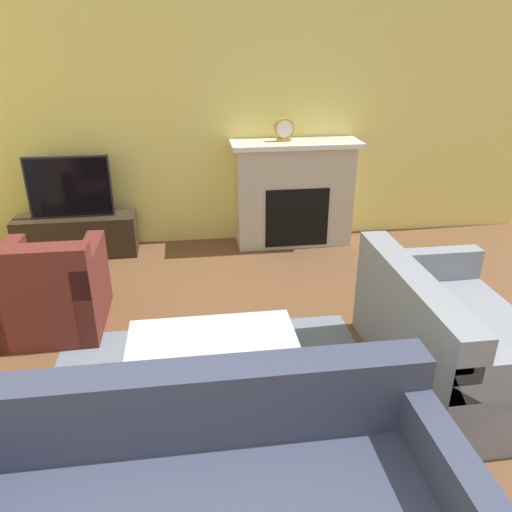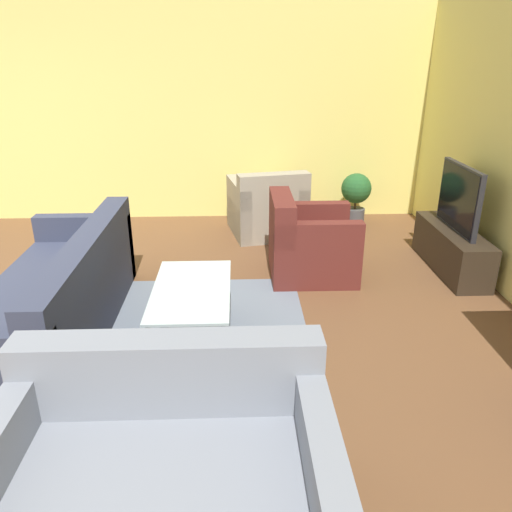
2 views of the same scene
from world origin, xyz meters
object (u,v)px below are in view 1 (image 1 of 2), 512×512
object	(u,v)px
armchair_accent	(51,294)
mantel_clock	(284,129)
tv	(69,187)
couch_loveseat	(452,341)
coffee_table	(213,345)
couch_sectional	(195,509)

from	to	relation	value
armchair_accent	mantel_clock	size ratio (longest dim) A/B	3.48
tv	couch_loveseat	world-z (taller)	tv
armchair_accent	mantel_clock	bearing A→B (deg)	-144.63
coffee_table	couch_sectional	bearing A→B (deg)	-97.55
armchair_accent	coffee_table	world-z (taller)	armchair_accent
tv	armchair_accent	xyz separation A→B (m)	(0.08, -1.49, -0.46)
tv	mantel_clock	world-z (taller)	mantel_clock
tv	mantel_clock	size ratio (longest dim) A/B	3.58
couch_sectional	couch_loveseat	size ratio (longest dim) A/B	1.51
tv	coffee_table	world-z (taller)	tv
couch_sectional	coffee_table	size ratio (longest dim) A/B	2.15
tv	armchair_accent	world-z (taller)	tv
armchair_accent	mantel_clock	xyz separation A→B (m)	(2.17, 1.53, 0.99)
armchair_accent	mantel_clock	distance (m)	2.83
tv	couch_sectional	size ratio (longest dim) A/B	0.37
tv	couch_sectional	distance (m)	3.83
couch_loveseat	armchair_accent	bearing A→B (deg)	69.84
couch_sectional	couch_loveseat	bearing A→B (deg)	31.43
tv	mantel_clock	distance (m)	2.31
coffee_table	mantel_clock	world-z (taller)	mantel_clock
couch_sectional	mantel_clock	bearing A→B (deg)	73.63
armchair_accent	couch_sectional	bearing A→B (deg)	117.32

